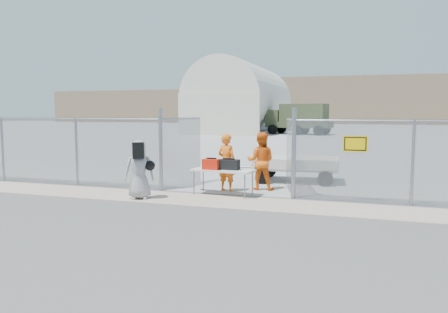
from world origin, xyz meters
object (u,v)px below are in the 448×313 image
(security_worker_right, at_px, (261,161))
(visitor, at_px, (139,170))
(folding_table, at_px, (223,182))
(security_worker_left, at_px, (227,163))
(utility_trailer, at_px, (296,169))

(security_worker_right, height_order, visitor, security_worker_right)
(security_worker_right, bearing_deg, visitor, 35.53)
(folding_table, xyz_separation_m, visitor, (-2.01, -1.20, 0.44))
(security_worker_left, height_order, visitor, security_worker_left)
(visitor, xyz_separation_m, utility_trailer, (3.60, 4.30, -0.37))
(visitor, bearing_deg, utility_trailer, 24.98)
(utility_trailer, bearing_deg, security_worker_right, -116.57)
(visitor, bearing_deg, security_worker_left, 18.15)
(security_worker_right, xyz_separation_m, utility_trailer, (0.77, 1.90, -0.44))
(visitor, distance_m, utility_trailer, 5.62)
(folding_table, relative_size, visitor, 1.08)
(folding_table, bearing_deg, visitor, -142.88)
(folding_table, height_order, utility_trailer, utility_trailer)
(security_worker_left, distance_m, visitor, 2.65)
(security_worker_left, bearing_deg, visitor, 61.10)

